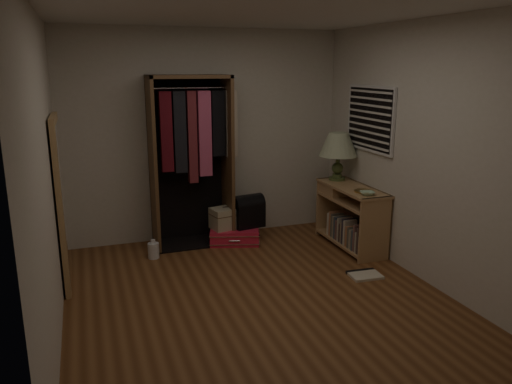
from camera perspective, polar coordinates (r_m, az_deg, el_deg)
ground at (r=4.83m, az=0.37°, el=-12.19°), size 4.00×4.00×0.00m
room_walls at (r=4.44m, az=1.13°, el=5.82°), size 3.52×4.02×2.60m
console_bookshelf at (r=6.17m, az=10.70°, el=-2.50°), size 0.42×1.12×0.75m
open_wardrobe at (r=6.05m, az=-7.19°, el=5.17°), size 1.04×0.50×2.05m
floor_mirror at (r=5.24m, az=-21.33°, el=-1.12°), size 0.06×0.80×1.70m
pink_suitcase at (r=6.27m, az=-2.47°, el=-4.93°), size 0.72×0.60×0.19m
train_case at (r=6.21m, az=-3.37°, el=-2.95°), size 0.43×0.34×0.28m
black_bag at (r=6.24m, az=-0.94°, el=-2.09°), size 0.41×0.30×0.41m
table_lamp at (r=6.31m, az=9.39°, el=5.26°), size 0.52×0.52×0.60m
brass_tray at (r=5.84m, az=12.25°, el=0.10°), size 0.30×0.30×0.01m
ceramic_bowl at (r=5.69m, az=12.60°, el=-0.15°), size 0.20×0.20×0.04m
white_jug at (r=5.88m, az=-11.63°, el=-6.54°), size 0.14×0.14×0.22m
floor_book at (r=5.45m, az=12.26°, el=-9.19°), size 0.34×0.28×0.03m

